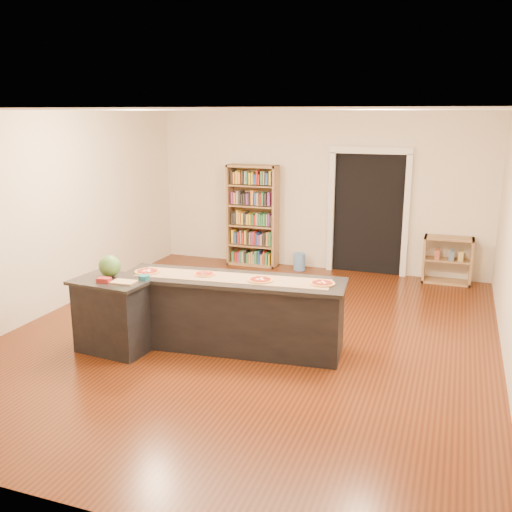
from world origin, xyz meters
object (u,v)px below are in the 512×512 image
(bookshelf, at_px, (253,216))
(waste_bin, at_px, (299,261))
(side_counter, at_px, (115,314))
(low_shelf, at_px, (447,260))
(watermelon, at_px, (110,266))
(kitchen_island, at_px, (232,313))

(bookshelf, height_order, waste_bin, bookshelf)
(side_counter, distance_m, bookshelf, 4.28)
(bookshelf, distance_m, low_shelf, 3.49)
(side_counter, relative_size, watermelon, 3.43)
(low_shelf, height_order, watermelon, watermelon)
(bookshelf, bearing_deg, kitchen_island, -73.49)
(kitchen_island, distance_m, waste_bin, 3.68)
(low_shelf, relative_size, waste_bin, 2.54)
(bookshelf, bearing_deg, watermelon, -93.81)
(side_counter, relative_size, waste_bin, 2.89)
(low_shelf, bearing_deg, kitchen_island, -122.21)
(kitchen_island, height_order, waste_bin, kitchen_island)
(side_counter, height_order, waste_bin, side_counter)
(bookshelf, distance_m, watermelon, 4.17)
(waste_bin, bearing_deg, kitchen_island, -87.14)
(side_counter, relative_size, bookshelf, 0.48)
(kitchen_island, height_order, side_counter, same)
(kitchen_island, height_order, low_shelf, kitchen_island)
(waste_bin, bearing_deg, watermelon, -106.26)
(side_counter, distance_m, waste_bin, 4.35)
(side_counter, bearing_deg, waste_bin, 80.46)
(waste_bin, bearing_deg, low_shelf, 1.18)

